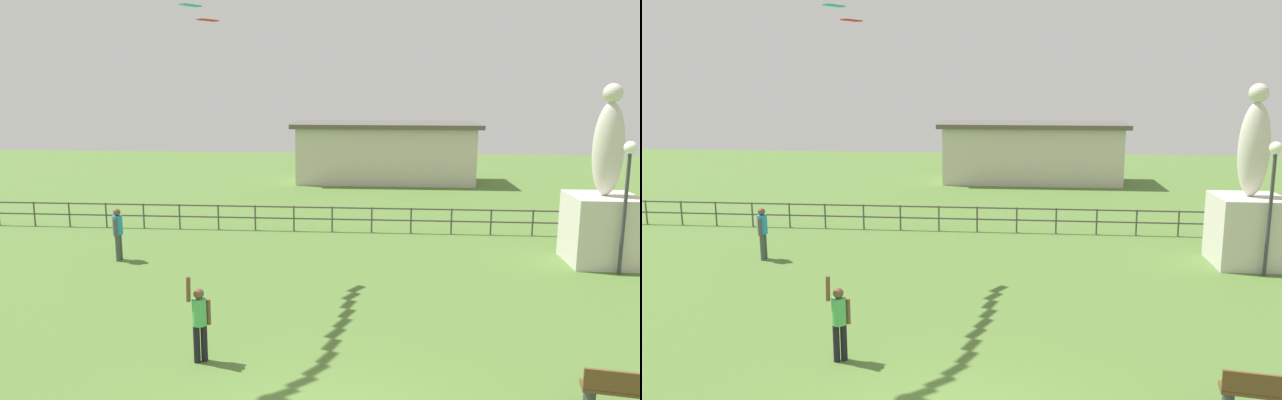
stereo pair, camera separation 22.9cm
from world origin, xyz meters
TOP-DOWN VIEW (x-y plane):
  - statue_monument at (7.80, 10.61)m, footprint 1.99×1.99m
  - lamppost at (7.97, 9.46)m, footprint 0.36×0.36m
  - park_bench at (5.07, 1.37)m, footprint 1.55×0.65m
  - person_2 at (-2.57, 2.86)m, footprint 0.46×0.28m
  - person_3 at (-7.04, 9.67)m, footprint 0.31×0.50m
  - waterfront_railing at (-0.42, 14.00)m, footprint 36.02×0.06m
  - pavilion_building at (1.51, 26.00)m, footprint 10.14×4.10m

SIDE VIEW (x-z plane):
  - park_bench at x=5.07m, z-range 0.04..0.89m
  - waterfront_railing at x=-0.42m, z-range 0.15..1.10m
  - person_2 at x=-2.57m, z-range 0.00..1.79m
  - person_3 at x=-7.04m, z-range 0.12..1.77m
  - statue_monument at x=7.80m, z-range -1.15..4.31m
  - pavilion_building at x=1.51m, z-range 0.03..3.31m
  - lamppost at x=7.97m, z-range 0.93..4.80m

